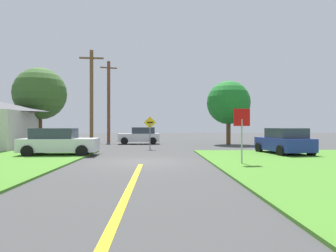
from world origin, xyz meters
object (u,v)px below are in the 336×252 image
direction_sign (150,129)px  oak_tree_left (40,94)px  stop_sign (242,125)px  car_approaching_junction (140,136)px  car_on_crossroad (284,142)px  utility_pole_mid (92,98)px  pine_tree_center (228,103)px  utility_pole_far (109,101)px  parked_car_near_building (58,142)px

direction_sign → oak_tree_left: bearing=155.9°
stop_sign → oak_tree_left: 19.91m
oak_tree_left → car_approaching_junction: bearing=14.9°
car_on_crossroad → stop_sign: bearing=132.2°
utility_pole_mid → pine_tree_center: size_ratio=1.25×
utility_pole_mid → utility_pole_far: (-0.32, 9.78, 0.58)m
stop_sign → pine_tree_center: pine_tree_center is taller
stop_sign → oak_tree_left: bearing=-53.1°
pine_tree_center → parked_car_near_building: bearing=-140.6°
oak_tree_left → direction_sign: bearing=-24.1°
utility_pole_far → oak_tree_left: (-5.12, -5.69, 0.14)m
parked_car_near_building → direction_sign: (5.26, 4.66, 0.73)m
car_on_crossroad → pine_tree_center: (-1.03, 10.16, 3.15)m
stop_sign → oak_tree_left: oak_tree_left is taller
stop_sign → pine_tree_center: size_ratio=0.42×
car_approaching_junction → oak_tree_left: bearing=11.9°
utility_pole_far → pine_tree_center: (12.02, -4.46, -0.51)m
utility_pole_far → direction_sign: 11.54m
stop_sign → direction_sign: size_ratio=1.02×
utility_pole_far → oak_tree_left: utility_pole_far is taller
utility_pole_mid → direction_sign: 5.02m
utility_pole_mid → oak_tree_left: (-5.44, 4.09, 0.72)m
car_approaching_junction → utility_pole_mid: 7.82m
car_approaching_junction → utility_pole_far: (-3.59, 3.38, 3.67)m
utility_pole_mid → oak_tree_left: size_ratio=1.08×
oak_tree_left → pine_tree_center: oak_tree_left is taller
parked_car_near_building → utility_pole_mid: (0.84, 4.98, 3.08)m
car_on_crossroad → oak_tree_left: (-18.16, 8.93, 3.81)m
car_on_crossroad → utility_pole_mid: utility_pole_mid is taller
utility_pole_far → oak_tree_left: 7.65m
oak_tree_left → parked_car_near_building: bearing=-63.1°
pine_tree_center → utility_pole_mid: bearing=-155.5°
utility_pole_mid → pine_tree_center: (11.70, 5.32, 0.07)m
car_on_crossroad → direction_sign: (-8.29, 4.52, 0.73)m
parked_car_near_building → oak_tree_left: 10.86m
car_on_crossroad → direction_sign: bearing=53.5°
stop_sign → parked_car_near_building: stop_sign is taller
car_approaching_junction → pine_tree_center: bearing=169.8°
parked_car_near_building → direction_sign: bearing=39.7°
stop_sign → direction_sign: 10.21m
direction_sign → stop_sign: bearing=-64.7°
car_on_crossroad → direction_sign: direction_sign is taller
car_approaching_junction → direction_sign: 6.86m
parked_car_near_building → direction_sign: 7.07m
car_approaching_junction → car_on_crossroad: bearing=127.1°
parked_car_near_building → oak_tree_left: (-4.60, 9.07, 3.80)m
car_on_crossroad → oak_tree_left: oak_tree_left is taller
direction_sign → utility_pole_mid: bearing=175.9°
stop_sign → parked_car_near_building: size_ratio=0.57×
utility_pole_far → direction_sign: size_ratio=3.55×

